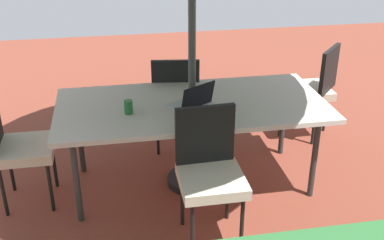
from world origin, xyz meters
The scene contains 8 objects.
ground_plane centered at (0.00, 0.00, -0.01)m, with size 10.00×10.00×0.02m, color brown.
dining_table centered at (0.00, 0.00, 0.73)m, with size 2.22×1.04×0.77m.
chair_north centered at (-0.01, 0.68, 0.55)m, with size 0.46×0.47×0.98m.
chair_south centered at (0.04, -0.65, 0.55)m, with size 0.48×0.49×0.98m.
chair_southwest centered at (-1.38, -0.70, 0.55)m, with size 0.59×0.59×0.98m.
chair_east centered at (1.43, 0.02, 0.55)m, with size 0.46×0.46×0.98m.
laptop centered at (0.01, 0.07, 0.82)m, with size 0.40×0.38×0.21m.
cup centered at (0.52, 0.11, 0.83)m, with size 0.07×0.07×0.11m, color #286B33.
Camera 1 is at (0.63, 3.51, 2.34)m, focal length 44.31 mm.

